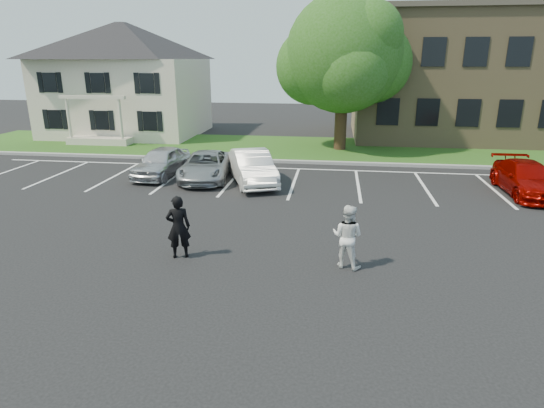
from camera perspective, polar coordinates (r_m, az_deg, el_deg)
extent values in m
plane|color=black|center=(12.59, -0.63, -6.81)|extent=(90.00, 90.00, 0.00)
cube|color=gray|center=(23.94, 3.64, 5.30)|extent=(40.00, 0.30, 0.15)
cube|color=#2C4C17|center=(27.86, 4.29, 6.99)|extent=(44.00, 8.00, 0.08)
cube|color=silver|center=(25.44, -30.53, 3.43)|extent=(0.12, 5.20, 0.01)
cube|color=silver|center=(23.82, -25.22, 3.39)|extent=(0.12, 5.20, 0.01)
cube|color=silver|center=(22.42, -19.18, 3.29)|extent=(0.12, 5.20, 0.01)
cube|color=silver|center=(21.31, -12.44, 3.15)|extent=(0.12, 5.20, 0.01)
cube|color=silver|center=(20.52, -5.07, 2.94)|extent=(0.12, 5.20, 0.01)
cube|color=silver|center=(20.09, 2.75, 2.67)|extent=(0.12, 5.20, 0.01)
cube|color=silver|center=(20.04, 10.76, 2.34)|extent=(0.12, 5.20, 0.01)
cube|color=silver|center=(20.39, 18.64, 1.96)|extent=(0.12, 5.20, 0.01)
cube|color=silver|center=(21.10, 26.11, 1.58)|extent=(0.12, 5.20, 0.01)
cube|color=silver|center=(22.63, 6.93, 4.29)|extent=(34.00, 0.12, 0.01)
cube|color=beige|center=(34.70, -17.64, 12.63)|extent=(10.00, 8.00, 5.20)
pyramid|color=black|center=(34.62, -18.25, 18.88)|extent=(10.30, 8.24, 2.40)
cube|color=beige|center=(31.17, -20.56, 7.46)|extent=(4.00, 1.60, 0.50)
cylinder|color=beige|center=(31.34, -24.06, 9.15)|extent=(0.18, 0.18, 2.70)
cylinder|color=beige|center=(29.70, -18.40, 9.38)|extent=(0.18, 0.18, 2.70)
cube|color=beige|center=(30.32, -21.66, 12.34)|extent=(4.20, 0.25, 0.20)
cube|color=black|center=(31.23, -20.57, 9.81)|extent=(0.90, 0.06, 1.20)
cube|color=black|center=(31.04, -21.04, 14.00)|extent=(0.90, 0.06, 1.20)
cube|color=black|center=(31.55, -21.62, 9.76)|extent=(0.32, 0.05, 1.25)
cube|color=black|center=(30.93, -19.49, 9.85)|extent=(0.32, 0.05, 1.25)
cube|color=#8D7752|center=(35.53, 29.04, 13.65)|extent=(22.00, 10.00, 8.00)
cube|color=#494238|center=(35.63, 30.09, 20.26)|extent=(22.40, 10.40, 0.30)
cube|color=black|center=(28.62, 14.34, 11.16)|extent=(1.30, 0.06, 1.60)
cube|color=black|center=(28.46, 14.89, 17.96)|extent=(1.30, 0.06, 1.60)
cube|color=black|center=(28.95, 18.94, 10.83)|extent=(1.30, 0.06, 1.60)
cube|color=black|center=(28.80, 19.65, 17.54)|extent=(1.30, 0.06, 1.60)
cube|color=black|center=(29.47, 23.40, 10.45)|extent=(1.30, 0.06, 1.60)
cube|color=black|center=(29.31, 24.24, 17.02)|extent=(1.30, 0.06, 1.60)
cube|color=black|center=(30.15, 27.67, 10.02)|extent=(1.30, 0.06, 1.60)
cube|color=black|center=(30.00, 28.63, 16.43)|extent=(1.30, 0.06, 1.60)
cylinder|color=black|center=(27.43, 8.61, 9.97)|extent=(0.70, 0.70, 3.20)
sphere|color=#1F500E|center=(27.19, 9.00, 18.14)|extent=(6.60, 6.60, 6.60)
sphere|color=#1F500E|center=(27.95, 12.36, 16.91)|extent=(4.60, 4.60, 4.60)
sphere|color=#1F500E|center=(27.62, 5.24, 16.81)|extent=(4.40, 4.40, 4.40)
sphere|color=#1F500E|center=(25.70, 9.87, 16.12)|extent=(4.00, 4.00, 4.00)
sphere|color=#1F500E|center=(28.79, 7.74, 18.76)|extent=(4.20, 4.20, 4.20)
sphere|color=#1F500E|center=(26.35, 11.90, 19.96)|extent=(3.80, 3.80, 3.80)
imported|color=black|center=(12.59, -11.67, -2.84)|extent=(0.75, 0.61, 1.77)
imported|color=white|center=(11.95, 9.43, -4.02)|extent=(1.01, 0.90, 1.70)
imported|color=silver|center=(21.74, -13.70, 5.15)|extent=(1.94, 4.07, 1.34)
imported|color=#9A9DA1|center=(20.79, -8.28, 4.75)|extent=(2.49, 4.59, 1.22)
imported|color=silver|center=(19.90, -2.49, 4.63)|extent=(2.98, 4.59, 1.43)
imported|color=#820400|center=(20.94, 29.33, 2.80)|extent=(1.84, 4.43, 1.28)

